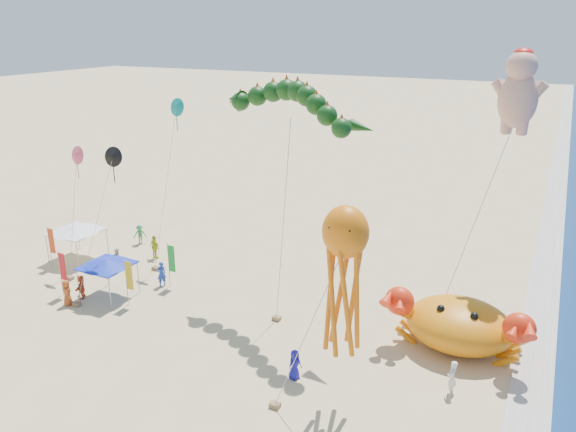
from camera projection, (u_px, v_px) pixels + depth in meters
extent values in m
plane|color=#D1B784|center=(304.00, 339.00, 32.05)|extent=(320.00, 320.00, 0.00)
plane|color=silver|center=(530.00, 397.00, 27.06)|extent=(320.00, 320.00, 0.00)
ellipsoid|color=orange|center=(459.00, 325.00, 30.82)|extent=(5.95, 4.98, 2.76)
sphere|color=red|center=(400.00, 302.00, 30.72)|extent=(1.64, 1.64, 1.64)
sphere|color=black|center=(441.00, 309.00, 29.96)|extent=(0.43, 0.43, 0.43)
sphere|color=red|center=(520.00, 327.00, 28.15)|extent=(1.64, 1.64, 1.64)
sphere|color=black|center=(475.00, 316.00, 29.24)|extent=(0.43, 0.43, 0.43)
cone|color=#0F360E|center=(219.00, 102.00, 33.71)|extent=(1.44, 1.06, 1.18)
cylinder|color=#B2B2B2|center=(283.00, 221.00, 32.94)|extent=(0.09, 2.10, 11.86)
cube|color=olive|center=(277.00, 318.00, 34.00)|extent=(0.50, 0.35, 0.25)
ellipsoid|color=#DEA187|center=(518.00, 100.00, 31.50)|extent=(2.17, 1.79, 3.19)
sphere|color=#DEA187|center=(522.00, 66.00, 30.72)|extent=(1.67, 1.67, 1.67)
ellipsoid|color=red|center=(523.00, 55.00, 30.61)|extent=(1.08, 1.08, 0.76)
cylinder|color=#B2B2B2|center=(472.00, 230.00, 31.87)|extent=(2.67, 5.89, 11.58)
cube|color=olive|center=(429.00, 339.00, 31.83)|extent=(0.50, 0.35, 0.25)
ellipsoid|color=orange|center=(345.00, 232.00, 23.82)|extent=(2.05, 1.85, 2.36)
cylinder|color=#B2B2B2|center=(308.00, 329.00, 25.16)|extent=(2.65, 1.71, 7.86)
cube|color=olive|center=(275.00, 405.00, 26.28)|extent=(0.50, 0.35, 0.25)
cylinder|color=gray|center=(78.00, 286.00, 36.03)|extent=(0.06, 0.06, 2.20)
cylinder|color=gray|center=(110.00, 294.00, 34.93)|extent=(0.06, 0.06, 2.20)
cylinder|color=gray|center=(108.00, 270.00, 38.29)|extent=(0.06, 0.06, 2.20)
cylinder|color=gray|center=(138.00, 277.00, 37.18)|extent=(0.06, 0.06, 2.20)
cube|color=#1429B3|center=(107.00, 266.00, 36.24)|extent=(2.90, 2.90, 0.08)
cone|color=#1429B3|center=(107.00, 262.00, 36.16)|extent=(3.18, 3.18, 0.45)
cylinder|color=gray|center=(47.00, 249.00, 41.86)|extent=(0.06, 0.06, 2.20)
cylinder|color=gray|center=(78.00, 256.00, 40.59)|extent=(0.06, 0.06, 2.20)
cylinder|color=gray|center=(78.00, 236.00, 44.44)|extent=(0.06, 0.06, 2.20)
cylinder|color=gray|center=(108.00, 242.00, 43.17)|extent=(0.06, 0.06, 2.20)
cube|color=white|center=(76.00, 231.00, 42.14)|extent=(3.28, 3.28, 0.08)
cone|color=white|center=(76.00, 228.00, 42.06)|extent=(3.61, 3.61, 0.45)
cylinder|color=gray|center=(126.00, 282.00, 35.38)|extent=(0.05, 0.05, 3.20)
cube|color=gold|center=(129.00, 276.00, 35.10)|extent=(0.50, 0.04, 1.90)
cylinder|color=gray|center=(60.00, 273.00, 36.68)|extent=(0.05, 0.05, 3.20)
cube|color=red|center=(63.00, 267.00, 36.40)|extent=(0.50, 0.04, 1.90)
cylinder|color=gray|center=(50.00, 247.00, 40.98)|extent=(0.05, 0.05, 3.20)
cube|color=red|center=(52.00, 241.00, 40.70)|extent=(0.50, 0.04, 1.90)
cylinder|color=gray|center=(169.00, 265.00, 37.91)|extent=(0.05, 0.05, 3.20)
cube|color=#189232|center=(172.00, 259.00, 37.63)|extent=(0.50, 0.04, 1.90)
imported|color=gold|center=(155.00, 247.00, 42.65)|extent=(1.18, 0.73, 1.87)
imported|color=#CD4F20|center=(81.00, 287.00, 36.58)|extent=(1.17, 1.51, 1.59)
imported|color=#A8481A|center=(67.00, 293.00, 35.64)|extent=(0.98, 0.97, 1.71)
imported|color=#1B1BA0|center=(295.00, 365.00, 28.22)|extent=(0.79, 0.93, 1.61)
imported|color=silver|center=(452.00, 377.00, 27.05)|extent=(0.49, 0.69, 1.78)
imported|color=#2B8345|center=(140.00, 234.00, 45.57)|extent=(1.19, 1.10, 1.61)
imported|color=#1B37A0|center=(161.00, 274.00, 38.22)|extent=(0.68, 0.77, 1.77)
imported|color=silver|center=(118.00, 260.00, 40.48)|extent=(1.00, 1.08, 1.79)
cone|color=#E74D6E|center=(76.00, 155.00, 38.87)|extent=(1.30, 0.51, 1.32)
cylinder|color=#B2B2B2|center=(70.00, 219.00, 38.85)|extent=(0.55, 3.04, 8.16)
cube|color=olive|center=(63.00, 282.00, 38.81)|extent=(0.50, 0.35, 0.25)
cone|color=black|center=(112.00, 157.00, 35.38)|extent=(1.30, 0.51, 1.32)
cylinder|color=#B2B2B2|center=(106.00, 232.00, 35.48)|extent=(0.55, 3.04, 8.85)
cube|color=olive|center=(99.00, 305.00, 35.55)|extent=(0.50, 0.35, 0.25)
cone|color=#0B7D7B|center=(176.00, 107.00, 39.60)|extent=(1.30, 0.51, 1.32)
cylinder|color=#B2B2B2|center=(171.00, 190.00, 40.09)|extent=(0.55, 3.04, 11.22)
cube|color=olive|center=(167.00, 271.00, 40.55)|extent=(0.50, 0.35, 0.25)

